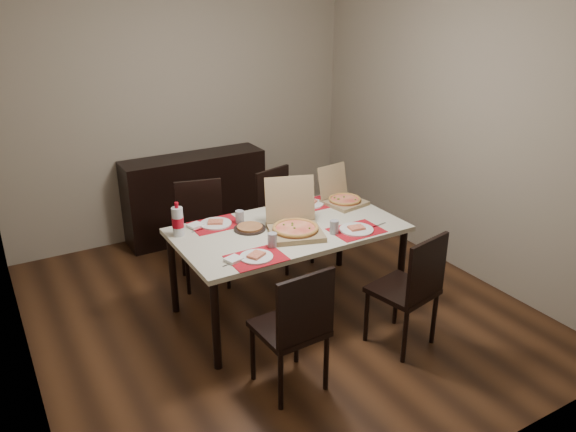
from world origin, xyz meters
The scene contains 18 objects.
ground centered at (0.00, 0.00, -0.01)m, with size 3.80×4.00×0.02m, color #452815.
room_walls centered at (0.00, 0.43, 1.73)m, with size 3.84×4.02×2.62m.
sideboard centered at (0.00, 1.78, 0.45)m, with size 1.50×0.40×0.90m, color black.
dining_table centered at (0.09, -0.05, 0.68)m, with size 1.80×1.00×0.75m.
chair_near_left centered at (-0.40, -0.97, 0.51)m, with size 0.44×0.44×0.93m.
chair_near_right centered at (0.60, -0.96, 0.51)m, with size 0.50×0.50×0.93m.
chair_far_left centered at (-0.32, 0.81, 0.51)m, with size 0.51×0.51×0.93m.
chair_far_right centered at (0.49, 0.77, 0.51)m, with size 0.52×0.52×0.93m.
setting_near_left centered at (-0.35, -0.37, 0.77)m, with size 0.49×0.30×0.11m.
setting_near_right centered at (0.48, -0.36, 0.77)m, with size 0.52×0.30×0.11m.
setting_far_left centered at (-0.36, 0.29, 0.77)m, with size 0.44×0.30×0.11m.
setting_far_right centered at (0.47, 0.27, 0.77)m, with size 0.50×0.30×0.11m.
napkin_loose centered at (0.14, -0.13, 0.76)m, with size 0.12×0.11×0.02m, color white.
pizza_box_center centered at (0.08, -0.16, 0.81)m, with size 0.52×0.55×0.40m.
pizza_box_right centered at (0.78, 0.18, 0.80)m, with size 0.37×0.40×0.32m.
faina_plate centered at (-0.19, 0.07, 0.76)m, with size 0.25×0.25×0.03m.
dip_bowl centered at (0.14, 0.19, 0.76)m, with size 0.11×0.11×0.03m, color white.
soda_bottle centered at (-0.72, 0.25, 0.87)m, with size 0.09×0.09×0.27m.
Camera 1 is at (-1.99, -3.61, 2.55)m, focal length 35.00 mm.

